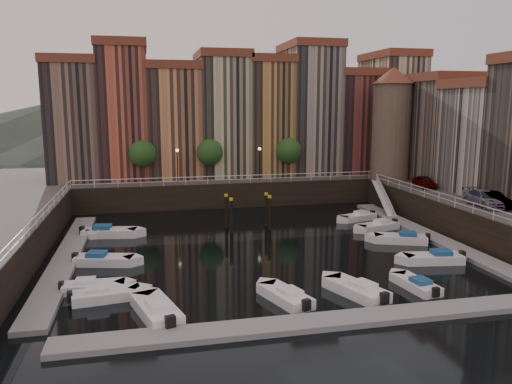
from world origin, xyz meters
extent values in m
plane|color=black|center=(0.00, 0.00, 0.00)|extent=(200.00, 200.00, 0.00)
cube|color=black|center=(0.00, 26.00, 1.50)|extent=(80.00, 20.00, 3.00)
cube|color=gray|center=(-16.20, -1.00, 0.17)|extent=(2.00, 28.00, 0.35)
cube|color=gray|center=(16.20, -1.00, 0.17)|extent=(2.00, 28.00, 0.35)
cube|color=gray|center=(0.00, -17.00, 0.17)|extent=(30.00, 2.00, 0.35)
cone|color=#2D382D|center=(-30.00, 110.00, 7.00)|extent=(80.00, 80.00, 14.00)
cone|color=#2D382D|center=(5.00, 110.00, 9.00)|extent=(100.00, 100.00, 18.00)
cone|color=#2D382D|center=(40.00, 110.00, 6.00)|extent=(70.00, 70.00, 12.00)
cube|color=#7F6351|center=(-18.00, 23.50, 10.00)|extent=(6.00, 10.00, 14.00)
cube|color=brown|center=(-18.00, 23.50, 17.50)|extent=(6.30, 10.30, 1.00)
cube|color=#C4563D|center=(-12.10, 23.50, 11.00)|extent=(5.80, 10.00, 16.00)
cube|color=brown|center=(-12.10, 23.50, 19.50)|extent=(6.10, 10.30, 1.00)
cube|color=tan|center=(-5.95, 23.50, 9.75)|extent=(6.50, 10.00, 13.50)
cube|color=brown|center=(-5.95, 23.50, 17.00)|extent=(6.80, 10.30, 1.00)
cube|color=beige|center=(0.40, 23.50, 10.50)|extent=(6.20, 10.00, 15.00)
cube|color=brown|center=(0.40, 23.50, 18.50)|extent=(6.50, 10.30, 1.00)
cube|color=#C18F47|center=(6.30, 23.50, 10.25)|extent=(5.60, 10.00, 14.50)
cube|color=brown|center=(6.30, 23.50, 18.00)|extent=(5.90, 10.30, 1.00)
cube|color=#9E9283|center=(12.30, 23.50, 11.25)|extent=(6.40, 10.00, 16.50)
cube|color=brown|center=(12.30, 23.50, 20.00)|extent=(6.70, 10.30, 1.00)
cube|color=brown|center=(18.50, 23.50, 9.50)|extent=(6.00, 10.00, 13.00)
cube|color=brown|center=(18.50, 23.50, 16.50)|extent=(6.30, 10.30, 1.00)
cube|color=beige|center=(24.45, 23.50, 10.75)|extent=(5.90, 10.00, 15.50)
cube|color=brown|center=(24.45, 23.50, 19.00)|extent=(6.20, 10.30, 1.00)
cube|color=#6D6052|center=(26.50, 12.00, 9.00)|extent=(9.00, 8.00, 12.00)
cube|color=brown|center=(26.50, 12.00, 15.50)|extent=(9.30, 8.30, 1.00)
cube|color=beige|center=(26.50, 4.00, 8.50)|extent=(9.00, 8.00, 11.00)
cube|color=brown|center=(26.50, 4.00, 14.50)|extent=(9.30, 8.30, 1.00)
cylinder|color=#6B5B4C|center=(20.00, 14.50, 9.00)|extent=(4.60, 4.60, 12.00)
cone|color=brown|center=(20.00, 14.50, 15.80)|extent=(5.20, 5.20, 2.00)
cylinder|color=black|center=(-10.00, 18.20, 4.20)|extent=(0.30, 0.30, 2.40)
sphere|color=#1E4719|center=(-10.00, 18.20, 6.60)|extent=(3.20, 3.20, 3.20)
cylinder|color=black|center=(-2.00, 18.20, 4.20)|extent=(0.30, 0.30, 2.40)
sphere|color=#1E4719|center=(-2.00, 18.20, 6.60)|extent=(3.20, 3.20, 3.20)
cylinder|color=black|center=(8.00, 18.20, 4.20)|extent=(0.30, 0.30, 2.40)
sphere|color=#1E4719|center=(8.00, 18.20, 6.60)|extent=(3.20, 3.20, 3.20)
cylinder|color=black|center=(-6.00, 17.20, 5.00)|extent=(0.12, 0.12, 4.00)
sphere|color=#FFD88C|center=(-6.00, 17.20, 7.00)|extent=(0.36, 0.36, 0.36)
cylinder|color=black|center=(4.00, 17.20, 5.00)|extent=(0.12, 0.12, 4.00)
sphere|color=#FFD88C|center=(4.00, 17.20, 7.00)|extent=(0.36, 0.36, 0.36)
cube|color=white|center=(0.00, 16.00, 3.95)|extent=(36.00, 0.08, 0.08)
cube|color=white|center=(0.00, 16.00, 3.50)|extent=(36.00, 0.06, 0.06)
cube|color=white|center=(18.00, -1.00, 3.95)|extent=(0.08, 34.00, 0.08)
cube|color=white|center=(18.00, -1.00, 3.50)|extent=(0.06, 34.00, 0.06)
cube|color=white|center=(-18.00, -1.00, 3.95)|extent=(0.08, 34.00, 0.08)
cube|color=white|center=(-18.00, -1.00, 3.50)|extent=(0.06, 34.00, 0.06)
cube|color=white|center=(17.10, 10.00, 1.75)|extent=(2.78, 8.26, 2.81)
cube|color=white|center=(17.10, 10.00, 2.25)|extent=(1.93, 8.32, 3.65)
cylinder|color=black|center=(-1.75, 4.37, 1.50)|extent=(0.32, 0.32, 3.60)
cylinder|color=gold|center=(-1.75, 4.37, 3.35)|extent=(0.36, 0.36, 0.25)
cylinder|color=black|center=(-1.88, 6.56, 1.50)|extent=(0.32, 0.32, 3.60)
cylinder|color=gold|center=(-1.88, 6.56, 3.35)|extent=(0.36, 0.36, 0.25)
cylinder|color=black|center=(2.21, 4.87, 1.50)|extent=(0.32, 0.32, 3.60)
cylinder|color=gold|center=(2.21, 4.87, 3.35)|extent=(0.36, 0.36, 0.25)
cylinder|color=black|center=(2.25, 6.43, 1.50)|extent=(0.32, 0.32, 3.60)
cylinder|color=gold|center=(2.25, 6.43, 3.35)|extent=(0.36, 0.36, 0.25)
cube|color=white|center=(-12.41, -10.56, 0.29)|extent=(4.40, 2.18, 0.72)
cube|color=white|center=(-12.98, -10.64, 0.72)|extent=(1.49, 1.32, 0.48)
cube|color=black|center=(-14.60, -10.85, 0.53)|extent=(0.40, 0.52, 0.67)
cube|color=white|center=(-13.33, -8.79, 0.27)|extent=(4.04, 1.65, 0.68)
cube|color=white|center=(-13.88, -8.78, 0.68)|extent=(1.30, 1.13, 0.45)
cube|color=black|center=(-15.42, -8.73, 0.50)|extent=(0.33, 0.46, 0.64)
cube|color=white|center=(-13.08, -3.03, 0.30)|extent=(4.75, 2.76, 0.76)
cube|color=navy|center=(-13.67, -2.88, 0.76)|extent=(1.68, 1.53, 0.51)
cube|color=black|center=(-15.35, -2.46, 0.56)|extent=(0.47, 0.58, 0.71)
cube|color=white|center=(-13.22, 5.75, 0.27)|extent=(4.14, 2.21, 0.67)
cube|color=white|center=(-13.74, 5.65, 0.67)|extent=(1.42, 1.28, 0.45)
cube|color=black|center=(-15.24, 5.37, 0.49)|extent=(0.39, 0.50, 0.62)
cube|color=white|center=(-13.24, 5.55, 0.34)|extent=(5.21, 2.72, 0.85)
cube|color=navy|center=(-13.90, 5.66, 0.85)|extent=(1.78, 1.60, 0.56)
cube|color=black|center=(-15.79, 5.98, 0.62)|extent=(0.48, 0.62, 0.79)
cube|color=white|center=(12.28, -8.24, 0.31)|extent=(4.74, 2.41, 0.77)
cube|color=navy|center=(12.89, -8.33, 0.77)|extent=(1.61, 1.44, 0.51)
cube|color=black|center=(14.62, -8.59, 0.57)|extent=(0.43, 0.56, 0.72)
cube|color=white|center=(12.64, -2.33, 0.31)|extent=(4.91, 3.32, 0.78)
cube|color=navy|center=(13.22, -2.56, 0.78)|extent=(1.81, 1.69, 0.52)
cube|color=black|center=(14.87, -3.21, 0.57)|extent=(0.53, 0.62, 0.73)
cube|color=white|center=(12.71, 2.42, 0.30)|extent=(4.63, 2.72, 0.74)
cube|color=white|center=(13.28, 2.57, 0.74)|extent=(1.64, 1.50, 0.49)
cube|color=black|center=(14.91, 2.99, 0.54)|extent=(0.46, 0.56, 0.69)
cube|color=white|center=(12.50, 6.78, 0.28)|extent=(4.46, 2.82, 0.71)
cube|color=white|center=(13.04, 6.95, 0.71)|extent=(1.61, 1.49, 0.47)
cube|color=black|center=(14.57, 7.45, 0.52)|extent=(0.46, 0.55, 0.66)
cube|color=white|center=(-9.35, -13.72, 0.33)|extent=(3.17, 5.22, 0.83)
cube|color=white|center=(-9.17, -14.36, 0.83)|extent=(1.71, 1.86, 0.56)
cube|color=black|center=(-8.65, -16.18, 0.61)|extent=(0.64, 0.53, 0.78)
cube|color=white|center=(-1.28, -13.17, 0.29)|extent=(2.98, 4.63, 0.74)
cube|color=white|center=(-1.09, -13.73, 0.74)|extent=(1.56, 1.68, 0.49)
cube|color=black|center=(-0.55, -15.31, 0.54)|extent=(0.58, 0.48, 0.69)
cube|color=white|center=(3.56, -13.19, 0.32)|extent=(3.39, 5.03, 0.80)
cube|color=white|center=(3.79, -13.79, 0.80)|extent=(1.73, 1.85, 0.53)
cube|color=black|center=(4.45, -15.47, 0.59)|extent=(0.63, 0.54, 0.75)
cube|color=white|center=(8.00, -12.98, 0.27)|extent=(2.02, 4.07, 0.67)
cube|color=navy|center=(8.07, -13.51, 0.67)|extent=(1.22, 1.37, 0.44)
cube|color=black|center=(8.28, -15.00, 0.49)|extent=(0.48, 0.37, 0.62)
imported|color=gray|center=(20.89, 7.74, 3.67)|extent=(2.05, 4.07, 1.33)
imported|color=gray|center=(21.27, -3.27, 3.70)|extent=(2.45, 4.47, 1.40)
imported|color=gray|center=(20.76, -2.71, 3.73)|extent=(2.42, 5.14, 1.45)
camera|label=1|loc=(-9.59, -42.22, 12.41)|focal=35.00mm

